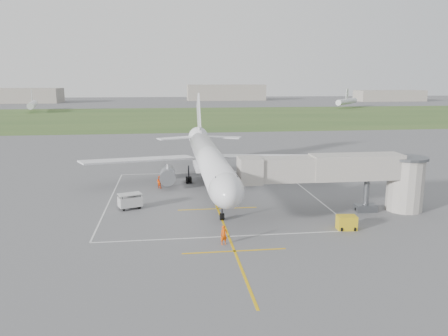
{
  "coord_description": "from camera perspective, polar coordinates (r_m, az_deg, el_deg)",
  "views": [
    {
      "loc": [
        -6.03,
        -62.6,
        16.03
      ],
      "look_at": [
        1.6,
        -4.0,
        4.0
      ],
      "focal_mm": 35.0,
      "sensor_mm": 36.0,
      "label": 1
    }
  ],
  "objects": [
    {
      "name": "jet_bridge",
      "position": [
        54.88,
        16.11,
        -0.82
      ],
      "size": [
        23.4,
        5.0,
        7.2
      ],
      "color": "gray",
      "rests_on": "ground"
    },
    {
      "name": "ground",
      "position": [
        64.9,
        -1.86,
        -2.8
      ],
      "size": [
        700.0,
        700.0,
        0.0
      ],
      "primitive_type": "plane",
      "color": "#505052",
      "rests_on": "ground"
    },
    {
      "name": "ramp_worker_wing",
      "position": [
        66.1,
        -8.43,
        -1.81
      ],
      "size": [
        1.17,
        1.14,
        1.89
      ],
      "primitive_type": "imported",
      "rotation": [
        0.0,
        0.0,
        2.45
      ],
      "color": "#F24607",
      "rests_on": "ground"
    },
    {
      "name": "apron_markings",
      "position": [
        59.31,
        -1.31,
        -4.17
      ],
      "size": [
        28.2,
        60.0,
        0.01
      ],
      "color": "gold",
      "rests_on": "ground"
    },
    {
      "name": "airliner",
      "position": [
        64.69,
        -1.95,
        1.14
      ],
      "size": [
        38.93,
        46.75,
        13.52
      ],
      "color": "silver",
      "rests_on": "ground"
    },
    {
      "name": "gpu_unit",
      "position": [
        49.54,
        15.73,
        -6.89
      ],
      "size": [
        2.17,
        1.61,
        1.55
      ],
      "rotation": [
        0.0,
        0.0,
        -0.08
      ],
      "color": "gold",
      "rests_on": "ground"
    },
    {
      "name": "grass_strip",
      "position": [
        193.36,
        -5.64,
        6.7
      ],
      "size": [
        700.0,
        120.0,
        0.02
      ],
      "primitive_type": "cube",
      "color": "#365625",
      "rests_on": "ground"
    },
    {
      "name": "distant_aircraft",
      "position": [
        239.59,
        -3.2,
        8.51
      ],
      "size": [
        187.11,
        38.18,
        8.85
      ],
      "color": "silver",
      "rests_on": "ground"
    },
    {
      "name": "baggage_cart",
      "position": [
        56.3,
        -12.17,
        -4.24
      ],
      "size": [
        3.21,
        2.54,
        1.95
      ],
      "rotation": [
        0.0,
        0.0,
        0.35
      ],
      "color": "#B6B6B6",
      "rests_on": "ground"
    },
    {
      "name": "ramp_worker_nose",
      "position": [
        43.49,
        -0.02,
        -8.76
      ],
      "size": [
        0.79,
        0.6,
        1.93
      ],
      "primitive_type": "imported",
      "rotation": [
        0.0,
        0.0,
        0.22
      ],
      "color": "#EA4D07",
      "rests_on": "ground"
    },
    {
      "name": "distant_hangars",
      "position": [
        328.13,
        -9.31,
        9.46
      ],
      "size": [
        345.0,
        49.0,
        12.0
      ],
      "color": "gray",
      "rests_on": "ground"
    }
  ]
}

